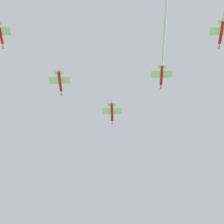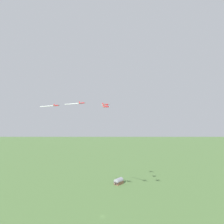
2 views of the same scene
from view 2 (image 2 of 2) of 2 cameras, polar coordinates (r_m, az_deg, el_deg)
ground_plane at (r=231.35m, az=-2.96°, el=-29.12°), size 2000.00×2000.00×0.00m
hangar at (r=318.66m, az=2.05°, el=-20.36°), size 14.93×10.53×9.50m
jet_lead at (r=187.30m, az=-2.03°, el=2.30°), size 7.53×10.21×2.12m
jet_port_inner at (r=210.45m, az=-1.77°, el=1.55°), size 7.53×10.21×2.12m
jet_starboard_inner at (r=192.93m, az=-10.60°, el=2.57°), size 7.90×34.44×2.12m
jet_port_outer at (r=235.58m, az=-2.03°, el=1.84°), size 7.53×10.21×2.12m
jet_starboard_outer at (r=198.89m, az=-17.96°, el=1.79°), size 8.26×37.13×2.12m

